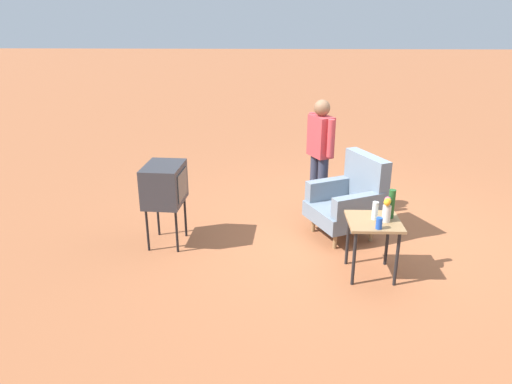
{
  "coord_description": "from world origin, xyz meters",
  "views": [
    {
      "loc": [
        5.87,
        -1.1,
        2.79
      ],
      "look_at": [
        0.27,
        -1.25,
        0.65
      ],
      "focal_mm": 34.07,
      "sensor_mm": 36.0,
      "label": 1
    }
  ],
  "objects": [
    {
      "name": "soda_can_blue",
      "position": [
        1.3,
        0.04,
        0.72
      ],
      "size": [
        0.07,
        0.07,
        0.12
      ],
      "primitive_type": "cylinder",
      "color": "blue",
      "rests_on": "side_table"
    },
    {
      "name": "bottle_wine_green",
      "position": [
        1.02,
        0.22,
        0.82
      ],
      "size": [
        0.07,
        0.07,
        0.32
      ],
      "primitive_type": "cylinder",
      "color": "#1E5623",
      "rests_on": "side_table"
    },
    {
      "name": "ground_plane",
      "position": [
        0.0,
        0.0,
        0.0
      ],
      "size": [
        60.0,
        60.0,
        0.0
      ],
      "primitive_type": "plane",
      "color": "#A05B38"
    },
    {
      "name": "armchair",
      "position": [
        0.09,
        -0.06,
        0.5
      ],
      "size": [
        1.02,
        1.03,
        1.06
      ],
      "color": "#937047",
      "rests_on": "ground"
    },
    {
      "name": "side_table",
      "position": [
        1.09,
        0.03,
        0.56
      ],
      "size": [
        0.56,
        0.56,
        0.66
      ],
      "color": "black",
      "rests_on": "ground"
    },
    {
      "name": "bottle_short_clear",
      "position": [
        1.07,
        0.04,
        0.76
      ],
      "size": [
        0.06,
        0.06,
        0.2
      ],
      "primitive_type": "cylinder",
      "color": "silver",
      "rests_on": "side_table"
    },
    {
      "name": "tv_on_stand",
      "position": [
        0.4,
        -2.36,
        0.78
      ],
      "size": [
        0.63,
        0.49,
        1.03
      ],
      "color": "black",
      "rests_on": "ground"
    },
    {
      "name": "person_standing",
      "position": [
        -0.61,
        -0.4,
        0.94
      ],
      "size": [
        0.52,
        0.36,
        1.64
      ],
      "color": "#2D3347",
      "rests_on": "ground"
    },
    {
      "name": "flower_vase",
      "position": [
        1.12,
        0.15,
        0.8
      ],
      "size": [
        0.14,
        0.1,
        0.27
      ],
      "color": "silver",
      "rests_on": "side_table"
    }
  ]
}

